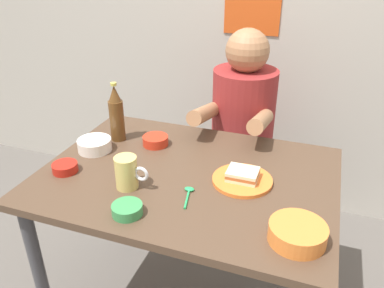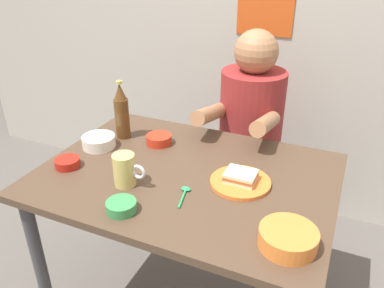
{
  "view_description": "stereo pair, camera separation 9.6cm",
  "coord_description": "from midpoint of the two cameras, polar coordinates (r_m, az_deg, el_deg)",
  "views": [
    {
      "loc": [
        0.43,
        -1.17,
        1.51
      ],
      "look_at": [
        0.0,
        0.05,
        0.84
      ],
      "focal_mm": 36.01,
      "sensor_mm": 36.0,
      "label": 1
    },
    {
      "loc": [
        0.52,
        -1.13,
        1.51
      ],
      "look_at": [
        0.0,
        0.05,
        0.84
      ],
      "focal_mm": 36.01,
      "sensor_mm": 36.0,
      "label": 2
    }
  ],
  "objects": [
    {
      "name": "sambal_bowl_red",
      "position": [
        1.56,
        -16.31,
        -2.66
      ],
      "size": [
        0.1,
        0.1,
        0.03
      ],
      "color": "#B21E14",
      "rests_on": "dining_table"
    },
    {
      "name": "sandwich",
      "position": [
        1.4,
        9.19,
        -4.79
      ],
      "size": [
        0.11,
        0.09,
        0.04
      ],
      "color": "beige",
      "rests_on": "plate_orange"
    },
    {
      "name": "beer_bottle",
      "position": [
        1.7,
        -8.79,
        4.62
      ],
      "size": [
        0.06,
        0.06,
        0.26
      ],
      "color": "#593819",
      "rests_on": "dining_table"
    },
    {
      "name": "dining_table",
      "position": [
        1.52,
        1.06,
        -7.33
      ],
      "size": [
        1.1,
        0.8,
        0.74
      ],
      "color": "#4C3828",
      "rests_on": "ground"
    },
    {
      "name": "dip_bowl_green",
      "position": [
        1.27,
        -8.29,
        -9.11
      ],
      "size": [
        0.1,
        0.1,
        0.03
      ],
      "color": "#388C4C",
      "rests_on": "dining_table"
    },
    {
      "name": "person_seated",
      "position": [
        1.96,
        10.13,
        4.7
      ],
      "size": [
        0.33,
        0.56,
        0.72
      ],
      "color": "maroon",
      "rests_on": "stool"
    },
    {
      "name": "rice_bowl_white",
      "position": [
        1.67,
        -12.06,
        0.4
      ],
      "size": [
        0.14,
        0.14,
        0.05
      ],
      "color": "silver",
      "rests_on": "dining_table"
    },
    {
      "name": "stool",
      "position": [
        2.16,
        9.31,
        -5.41
      ],
      "size": [
        0.34,
        0.34,
        0.45
      ],
      "color": "#4C4C51",
      "rests_on": "ground"
    },
    {
      "name": "sauce_bowl_chili",
      "position": [
        1.67,
        -3.28,
        0.72
      ],
      "size": [
        0.11,
        0.11,
        0.04
      ],
      "color": "red",
      "rests_on": "dining_table"
    },
    {
      "name": "soup_bowl_orange",
      "position": [
        1.17,
        16.4,
        -13.2
      ],
      "size": [
        0.17,
        0.17,
        0.05
      ],
      "color": "orange",
      "rests_on": "dining_table"
    },
    {
      "name": "beer_mug",
      "position": [
        1.38,
        -7.94,
        -3.86
      ],
      "size": [
        0.13,
        0.08,
        0.12
      ],
      "color": "#D1BC66",
      "rests_on": "dining_table"
    },
    {
      "name": "spoon",
      "position": [
        1.35,
        0.94,
        -7.25
      ],
      "size": [
        0.04,
        0.12,
        0.01
      ],
      "color": "#26A559",
      "rests_on": "dining_table"
    },
    {
      "name": "plate_orange",
      "position": [
        1.42,
        9.11,
        -5.65
      ],
      "size": [
        0.22,
        0.22,
        0.01
      ],
      "primitive_type": "cylinder",
      "color": "orange",
      "rests_on": "dining_table"
    }
  ]
}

